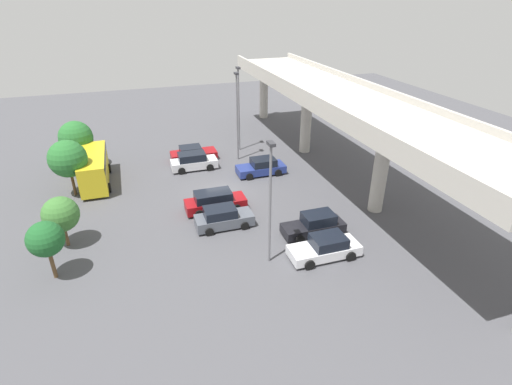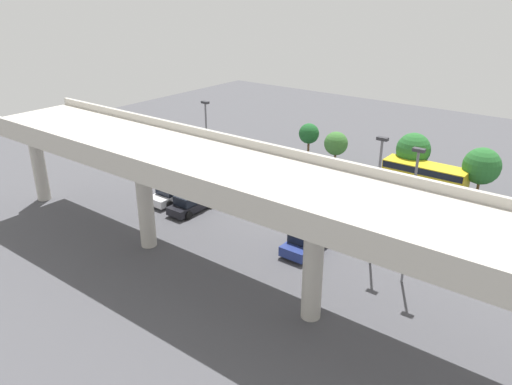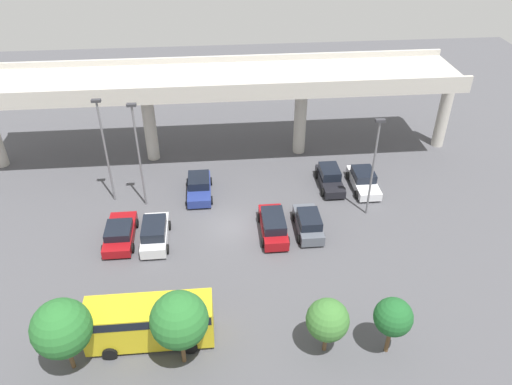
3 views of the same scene
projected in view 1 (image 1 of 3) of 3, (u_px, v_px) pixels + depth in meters
ground_plane at (219, 193)px, 35.11m from camera, size 88.77×88.77×0.00m
highway_overpass at (341, 103)px, 35.04m from camera, size 42.56×7.20×8.43m
parked_car_0 at (193, 153)px, 41.72m from camera, size 2.25×4.71×1.41m
parked_car_1 at (193, 161)px, 39.35m from camera, size 2.07×4.48×1.70m
parked_car_2 at (262, 167)px, 38.32m from camera, size 2.17×4.63×1.57m
parked_car_3 at (215, 201)px, 31.98m from camera, size 2.03×4.85×1.65m
parked_car_4 at (223, 218)px, 29.74m from camera, size 1.98×4.31×1.64m
parked_car_5 at (315, 225)px, 28.92m from camera, size 1.97×4.57×1.61m
parked_car_6 at (325, 248)px, 26.41m from camera, size 2.12×4.76×1.55m
shuttle_bus at (94, 166)px, 36.04m from camera, size 7.28×2.54×2.83m
lamp_post_near_aisle at (239, 104)px, 42.18m from camera, size 0.70×0.35×8.93m
lamp_post_mid_lot at (270, 196)px, 24.12m from camera, size 0.70×0.35×8.26m
lamp_post_by_overpass at (237, 111)px, 39.69m from camera, size 0.70×0.35×8.90m
tree_front_left at (76, 138)px, 38.55m from camera, size 3.20×3.20×4.78m
tree_front_centre at (68, 159)px, 33.19m from camera, size 3.15×3.15×4.96m
tree_front_right at (61, 214)px, 26.80m from camera, size 2.43×2.43×3.70m
tree_front_far_right at (45, 239)px, 23.55m from camera, size 2.17×2.17×3.91m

